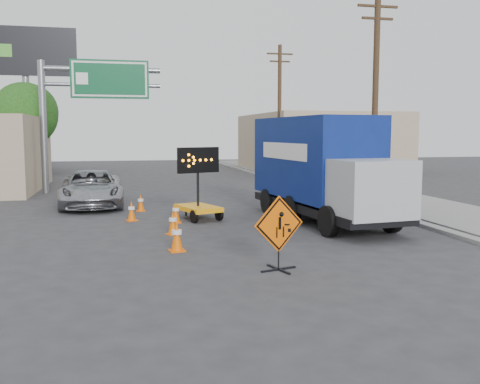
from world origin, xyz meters
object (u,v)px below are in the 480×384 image
object	(u,v)px
box_truck	(322,174)
pickup_truck	(92,188)
construction_sign	(279,231)
arrow_board	(198,203)

from	to	relation	value
box_truck	pickup_truck	bearing A→B (deg)	138.48
construction_sign	box_truck	distance (m)	7.12
arrow_board	box_truck	size ratio (longest dim) A/B	0.33
construction_sign	pickup_truck	size ratio (longest dim) A/B	0.31
construction_sign	pickup_truck	distance (m)	12.90
arrow_board	box_truck	xyz separation A→B (m)	(4.21, -1.37, 1.07)
pickup_truck	box_truck	world-z (taller)	box_truck
arrow_board	pickup_truck	world-z (taller)	arrow_board
arrow_board	pickup_truck	bearing A→B (deg)	111.41
construction_sign	box_truck	world-z (taller)	box_truck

